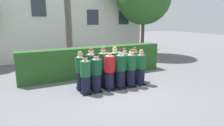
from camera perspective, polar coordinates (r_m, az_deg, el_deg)
The scene contains 16 objects.
ground_plane at distance 8.50m, azimuth 0.83°, elevation -7.29°, with size 60.00×60.00×0.00m, color slate.
student_front_row_0 at distance 7.79m, azimuth -7.52°, elevation -3.56°, with size 0.40×0.46×1.56m.
student_front_row_1 at distance 7.98m, azimuth -4.41°, elevation -3.04°, with size 0.41×0.47×1.57m.
student_in_red_blazer at distance 8.18m, azimuth -0.70°, elevation -2.24°, with size 0.44×0.54×1.67m.
student_front_row_3 at distance 8.37m, azimuth 2.48°, elevation -1.93°, with size 0.43×0.49×1.67m.
student_front_row_4 at distance 8.62m, azimuth 5.40°, elevation -1.65°, with size 0.43×0.50×1.64m.
student_front_row_5 at distance 8.93m, azimuth 8.18°, elevation -1.40°, with size 0.41×0.47×1.58m.
student_rear_row_0 at distance 8.33m, azimuth -8.87°, elevation -2.35°, with size 0.42×0.49×1.61m.
student_rear_row_1 at distance 8.47m, azimuth -5.86°, elevation -1.71°, with size 0.44×0.49×1.70m.
student_rear_row_2 at distance 8.61m, azimuth -2.46°, elevation -1.36°, with size 0.45×0.51×1.71m.
student_rear_row_3 at distance 8.88m, azimuth 0.78°, elevation -0.96°, with size 0.44×0.54×1.70m.
student_rear_row_4 at distance 9.09m, azimuth 3.47°, elevation -0.97°, with size 0.42×0.46×1.61m.
student_rear_row_5 at distance 9.39m, azimuth 6.39°, elevation -0.55°, with size 0.42×0.53×1.62m.
hedge at distance 10.30m, azimuth -4.92°, elevation 0.49°, with size 7.37×0.70×1.48m.
school_building_main at distance 15.70m, azimuth -25.88°, elevation 14.87°, with size 6.36×3.38×7.52m.
school_building_annex at distance 17.98m, azimuth -4.03°, elevation 14.00°, with size 6.20×4.66×6.52m.
Camera 1 is at (-3.64, -7.12, 2.89)m, focal length 32.26 mm.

